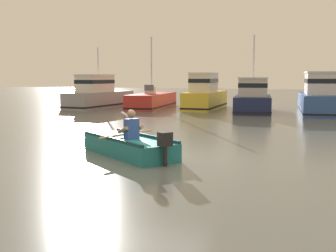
{
  "coord_description": "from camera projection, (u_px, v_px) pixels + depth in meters",
  "views": [
    {
      "loc": [
        3.63,
        -9.8,
        2.02
      ],
      "look_at": [
        -0.39,
        2.02,
        0.55
      ],
      "focal_mm": 44.96,
      "sensor_mm": 36.0,
      "label": 1
    }
  ],
  "objects": [
    {
      "name": "moored_boat_yellow",
      "position": [
        205.0,
        95.0,
        26.3
      ],
      "size": [
        1.74,
        5.7,
        2.27
      ],
      "color": "gold",
      "rests_on": "ground"
    },
    {
      "name": "ground_plane",
      "position": [
        157.0,
        157.0,
        10.61
      ],
      "size": [
        120.0,
        120.0,
        0.0
      ],
      "primitive_type": "plane",
      "color": "slate"
    },
    {
      "name": "moored_boat_grey",
      "position": [
        99.0,
        95.0,
        27.53
      ],
      "size": [
        2.28,
        6.25,
        3.89
      ],
      "color": "gray",
      "rests_on": "ground"
    },
    {
      "name": "moored_boat_blue",
      "position": [
        320.0,
        98.0,
        23.13
      ],
      "size": [
        2.62,
        6.89,
        2.3
      ],
      "color": "#2D519E",
      "rests_on": "ground"
    },
    {
      "name": "moored_boat_navy",
      "position": [
        253.0,
        99.0,
        24.01
      ],
      "size": [
        2.59,
        5.39,
        4.35
      ],
      "color": "#19234C",
      "rests_on": "ground"
    },
    {
      "name": "moored_boat_red",
      "position": [
        152.0,
        101.0,
        27.36
      ],
      "size": [
        2.27,
        6.35,
        4.54
      ],
      "color": "#B72D28",
      "rests_on": "ground"
    },
    {
      "name": "rowboat_with_person",
      "position": [
        127.0,
        145.0,
        10.91
      ],
      "size": [
        3.31,
        2.74,
        1.19
      ],
      "color": "#1E727A",
      "rests_on": "ground"
    }
  ]
}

